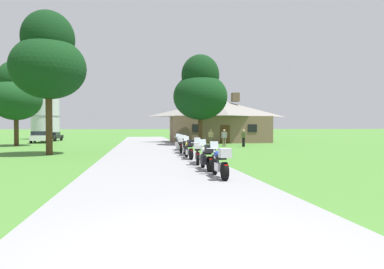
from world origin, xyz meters
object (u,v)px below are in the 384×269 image
at_px(tree_by_lodge_front, 200,90).
at_px(parked_black_sedan_far_left, 52,136).
at_px(tree_left_near, 48,59).
at_px(bystander_tan_shirt_near_lodge, 211,136).
at_px(metal_silo_distant, 45,113).
at_px(bystander_olive_shirt_by_tree, 244,137).
at_px(motorcycle_blue_farthest_in_row, 179,143).
at_px(motorcycle_white_fifth_in_row, 185,147).
at_px(motorcycle_yellow_fourth_in_row, 189,149).
at_px(bystander_gray_shirt_beside_signpost, 224,137).
at_px(parked_white_suv_far_left, 40,136).
at_px(motorcycle_blue_nearest_to_camera, 220,163).
at_px(motorcycle_black_third_in_row, 198,153).
at_px(tree_left_far, 16,93).
at_px(motorcycle_black_sixth_in_row, 181,145).
at_px(motorcycle_white_second_in_row, 207,158).

height_order(tree_by_lodge_front, parked_black_sedan_far_left, tree_by_lodge_front).
distance_m(tree_left_near, parked_black_sedan_far_left, 24.92).
relative_size(bystander_tan_shirt_near_lodge, metal_silo_distant, 0.20).
distance_m(bystander_olive_shirt_by_tree, tree_by_lodge_front, 6.79).
height_order(motorcycle_blue_farthest_in_row, parked_black_sedan_far_left, motorcycle_blue_farthest_in_row).
bearing_deg(motorcycle_white_fifth_in_row, motorcycle_yellow_fourth_in_row, -89.26).
distance_m(motorcycle_yellow_fourth_in_row, bystander_gray_shirt_beside_signpost, 13.55).
height_order(bystander_gray_shirt_beside_signpost, parked_white_suv_far_left, bystander_gray_shirt_beside_signpost).
bearing_deg(motorcycle_blue_nearest_to_camera, bystander_gray_shirt_beside_signpost, 73.95).
relative_size(motorcycle_black_third_in_row, motorcycle_yellow_fourth_in_row, 1.00).
bearing_deg(tree_left_near, tree_left_far, 117.58).
xyz_separation_m(motorcycle_black_third_in_row, motorcycle_black_sixth_in_row, (0.02, 7.16, -0.01)).
xyz_separation_m(bystander_tan_shirt_near_lodge, bystander_olive_shirt_by_tree, (2.66, -2.66, 0.00)).
relative_size(motorcycle_blue_nearest_to_camera, tree_by_lodge_front, 0.22).
relative_size(motorcycle_blue_farthest_in_row, bystander_olive_shirt_by_tree, 1.25).
relative_size(tree_left_near, parked_black_sedan_far_left, 2.27).
xyz_separation_m(motorcycle_black_third_in_row, tree_by_lodge_front, (3.31, 17.62, 5.08)).
bearing_deg(tree_left_far, parked_white_suv_far_left, 86.49).
relative_size(motorcycle_white_fifth_in_row, motorcycle_black_sixth_in_row, 1.00).
xyz_separation_m(motorcycle_white_second_in_row, bystander_tan_shirt_near_lodge, (4.32, 19.65, 0.32)).
bearing_deg(motorcycle_white_second_in_row, tree_by_lodge_front, 79.71).
xyz_separation_m(motorcycle_black_sixth_in_row, bystander_olive_shirt_by_tree, (6.94, 7.28, 0.32)).
height_order(bystander_olive_shirt_by_tree, tree_left_far, tree_left_far).
distance_m(motorcycle_black_third_in_row, metal_silo_distant, 42.10).
bearing_deg(motorcycle_black_sixth_in_row, motorcycle_white_second_in_row, -84.80).
bearing_deg(bystander_gray_shirt_beside_signpost, tree_left_near, 37.93).
relative_size(bystander_olive_shirt_by_tree, metal_silo_distant, 0.20).
relative_size(motorcycle_yellow_fourth_in_row, motorcycle_white_fifth_in_row, 1.00).
distance_m(motorcycle_blue_farthest_in_row, bystander_gray_shirt_beside_signpost, 7.25).
height_order(motorcycle_blue_farthest_in_row, parked_white_suv_far_left, parked_white_suv_far_left).
distance_m(motorcycle_white_second_in_row, bystander_olive_shirt_by_tree, 18.37).
bearing_deg(parked_white_suv_far_left, bystander_olive_shirt_by_tree, -36.20).
bearing_deg(motorcycle_blue_farthest_in_row, bystander_gray_shirt_beside_signpost, 46.04).
xyz_separation_m(motorcycle_yellow_fourth_in_row, parked_black_sedan_far_left, (-14.66, 28.46, 0.02)).
relative_size(motorcycle_blue_farthest_in_row, tree_left_near, 0.21).
xyz_separation_m(metal_silo_distant, parked_black_sedan_far_left, (2.68, -7.04, -3.47)).
relative_size(motorcycle_black_third_in_row, motorcycle_white_fifth_in_row, 1.00).
xyz_separation_m(bystander_olive_shirt_by_tree, parked_black_sedan_far_left, (-21.65, 16.70, -0.29)).
bearing_deg(bystander_olive_shirt_by_tree, tree_left_far, 49.04).
relative_size(motorcycle_white_second_in_row, motorcycle_yellow_fourth_in_row, 1.00).
xyz_separation_m(motorcycle_black_sixth_in_row, bystander_gray_shirt_beside_signpost, (5.21, 8.01, 0.32)).
distance_m(bystander_gray_shirt_beside_signpost, parked_black_sedan_far_left, 25.54).
bearing_deg(motorcycle_blue_nearest_to_camera, metal_silo_distant, 110.68).
height_order(bystander_tan_shirt_near_lodge, bystander_olive_shirt_by_tree, same).
height_order(motorcycle_black_sixth_in_row, parked_black_sedan_far_left, motorcycle_black_sixth_in_row).
distance_m(motorcycle_yellow_fourth_in_row, tree_left_far, 22.91).
xyz_separation_m(bystander_olive_shirt_by_tree, tree_left_near, (-16.00, -6.84, 5.60)).
distance_m(motorcycle_blue_nearest_to_camera, motorcycle_white_fifth_in_row, 9.82).
distance_m(motorcycle_blue_nearest_to_camera, parked_black_sedan_far_left, 38.77).
xyz_separation_m(bystander_olive_shirt_by_tree, tree_by_lodge_front, (-3.65, 3.18, 4.76)).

